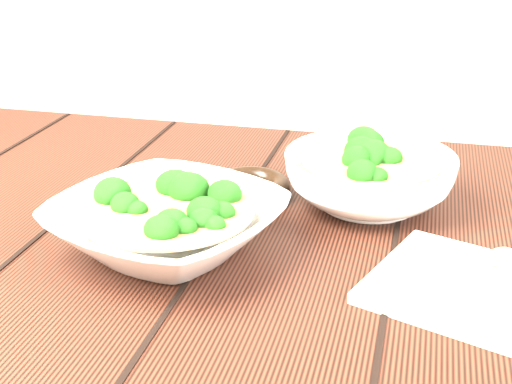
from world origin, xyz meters
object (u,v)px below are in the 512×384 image
Objects in this scene: soup_bowl_back at (369,178)px; table at (238,322)px; napkin at (481,292)px; soup_bowl_front at (167,223)px; trivet at (250,187)px.

table is at bearing -138.11° from soup_bowl_back.
soup_bowl_front is at bearing -163.54° from napkin.
soup_bowl_front is 0.18m from trivet.
napkin reaches higher than table.
soup_bowl_front is at bearing -106.71° from trivet.
trivet is (0.05, 0.17, -0.02)m from soup_bowl_front.
soup_bowl_front is at bearing -138.40° from soup_bowl_back.
soup_bowl_front is 1.12× the size of soup_bowl_back.
napkin is (0.27, -0.07, 0.13)m from table.
soup_bowl_back is 1.33× the size of napkin.
soup_bowl_front is at bearing -139.06° from table.
table is 0.24m from soup_bowl_back.
table is 5.86× the size of napkin.
soup_bowl_front reaches higher than trivet.
soup_bowl_back is at bearing 142.97° from napkin.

